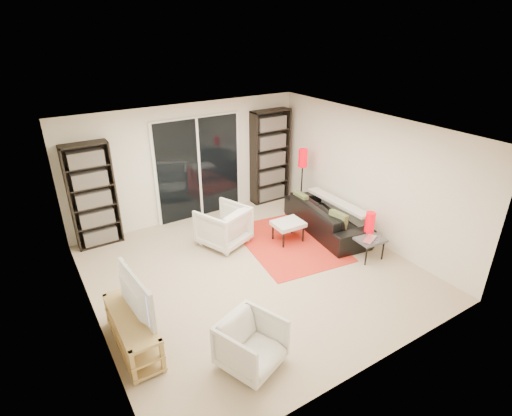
% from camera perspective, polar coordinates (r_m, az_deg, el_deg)
% --- Properties ---
extents(floor, '(5.00, 5.00, 0.00)m').
position_cam_1_polar(floor, '(6.83, -0.45, -9.01)').
color(floor, tan).
rests_on(floor, ground).
extents(wall_back, '(5.00, 0.02, 2.40)m').
position_cam_1_polar(wall_back, '(8.31, -9.62, 6.37)').
color(wall_back, silver).
rests_on(wall_back, ground).
extents(wall_front, '(5.00, 0.02, 2.40)m').
position_cam_1_polar(wall_front, '(4.59, 16.46, -11.20)').
color(wall_front, silver).
rests_on(wall_front, ground).
extents(wall_left, '(0.02, 5.00, 2.40)m').
position_cam_1_polar(wall_left, '(5.51, -23.35, -5.76)').
color(wall_left, silver).
rests_on(wall_left, ground).
extents(wall_right, '(0.02, 5.00, 2.40)m').
position_cam_1_polar(wall_right, '(7.73, 15.54, 4.32)').
color(wall_right, silver).
rests_on(wall_right, ground).
extents(ceiling, '(5.00, 5.00, 0.02)m').
position_cam_1_polar(ceiling, '(5.82, -0.53, 10.89)').
color(ceiling, white).
rests_on(ceiling, wall_back).
extents(sliding_door, '(1.92, 0.08, 2.16)m').
position_cam_1_polar(sliding_door, '(8.40, -8.19, 5.59)').
color(sliding_door, white).
rests_on(sliding_door, ground).
extents(bookshelf_left, '(0.80, 0.30, 1.95)m').
position_cam_1_polar(bookshelf_left, '(7.76, -22.30, 1.58)').
color(bookshelf_left, black).
rests_on(bookshelf_left, ground).
extents(bookshelf_right, '(0.90, 0.30, 2.10)m').
position_cam_1_polar(bookshelf_right, '(9.07, 2.03, 7.32)').
color(bookshelf_right, black).
rests_on(bookshelf_right, ground).
extents(tv_stand, '(0.41, 1.28, 0.50)m').
position_cam_1_polar(tv_stand, '(5.55, -17.18, -16.36)').
color(tv_stand, tan).
rests_on(tv_stand, floor).
extents(tv, '(0.21, 0.99, 0.57)m').
position_cam_1_polar(tv, '(5.23, -17.70, -12.02)').
color(tv, black).
rests_on(tv, tv_stand).
extents(rug, '(1.88, 2.36, 0.01)m').
position_cam_1_polar(rug, '(7.65, 4.75, -4.93)').
color(rug, red).
rests_on(rug, floor).
extents(sofa, '(1.07, 2.14, 0.60)m').
position_cam_1_polar(sofa, '(8.05, 10.01, -1.26)').
color(sofa, black).
rests_on(sofa, floor).
extents(armchair_back, '(1.05, 1.06, 0.75)m').
position_cam_1_polar(armchair_back, '(7.46, -4.68, -2.55)').
color(armchair_back, silver).
rests_on(armchair_back, floor).
extents(armchair_front, '(0.89, 0.90, 0.64)m').
position_cam_1_polar(armchair_front, '(5.06, -0.67, -18.88)').
color(armchair_front, silver).
rests_on(armchair_front, floor).
extents(ottoman, '(0.57, 0.47, 0.40)m').
position_cam_1_polar(ottoman, '(7.57, 4.62, -2.37)').
color(ottoman, silver).
rests_on(ottoman, floor).
extents(side_table, '(0.51, 0.51, 0.40)m').
position_cam_1_polar(side_table, '(7.29, 15.71, -4.36)').
color(side_table, '#46464A').
rests_on(side_table, floor).
extents(laptop, '(0.41, 0.35, 0.03)m').
position_cam_1_polar(laptop, '(7.17, 16.31, -4.43)').
color(laptop, silver).
rests_on(laptop, side_table).
extents(table_lamp, '(0.17, 0.17, 0.38)m').
position_cam_1_polar(table_lamp, '(7.37, 15.96, -2.00)').
color(table_lamp, '#DA000B').
rests_on(table_lamp, side_table).
extents(floor_lamp, '(0.21, 0.21, 1.41)m').
position_cam_1_polar(floor_lamp, '(8.56, 6.67, 6.23)').
color(floor_lamp, black).
rests_on(floor_lamp, floor).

